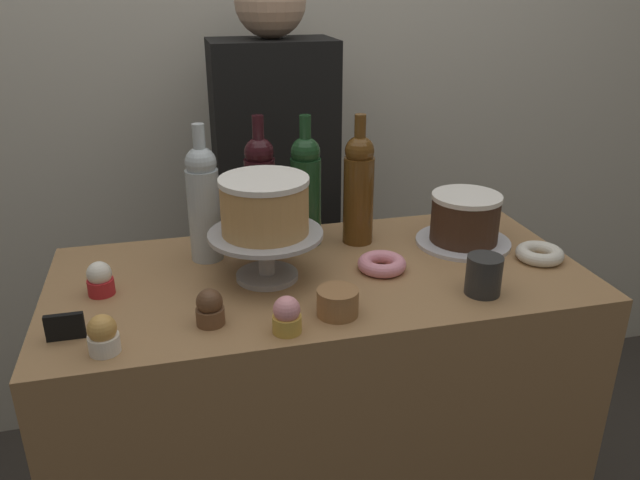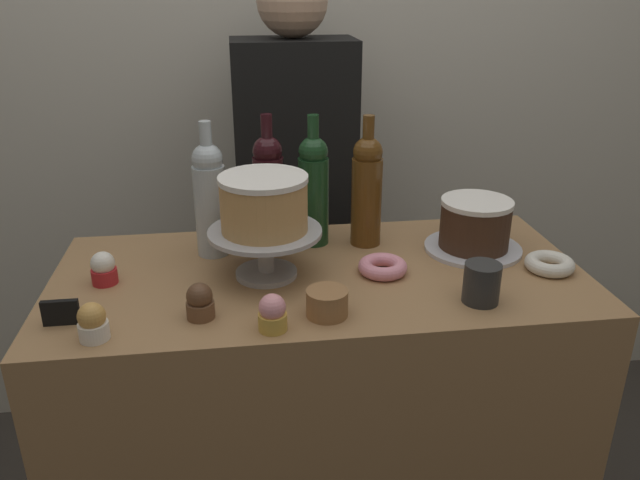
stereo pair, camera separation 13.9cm
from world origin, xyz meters
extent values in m
cube|color=beige|center=(0.00, 0.86, 1.30)|extent=(6.00, 0.05, 2.60)
cube|color=#997047|center=(0.00, 0.00, 0.47)|extent=(1.21, 0.58, 0.94)
cylinder|color=#B2B2B7|center=(-0.12, 0.00, 0.94)|extent=(0.14, 0.14, 0.01)
cylinder|color=#B2B2B7|center=(-0.12, 0.00, 0.99)|extent=(0.04, 0.04, 0.09)
cylinder|color=#B2B2B7|center=(-0.12, 0.00, 1.04)|extent=(0.25, 0.25, 0.01)
cylinder|color=tan|center=(-0.12, 0.00, 1.10)|extent=(0.19, 0.19, 0.11)
cylinder|color=white|center=(-0.12, 0.00, 1.17)|extent=(0.19, 0.19, 0.01)
cylinder|color=silver|center=(0.39, 0.07, 0.94)|extent=(0.24, 0.24, 0.01)
cylinder|color=#3D2619|center=(0.39, 0.07, 1.00)|extent=(0.17, 0.17, 0.11)
cylinder|color=white|center=(0.39, 0.07, 1.06)|extent=(0.17, 0.17, 0.01)
cylinder|color=#B2BCC1|center=(-0.24, 0.14, 1.05)|extent=(0.08, 0.08, 0.22)
sphere|color=#B2BCC1|center=(-0.24, 0.14, 1.17)|extent=(0.07, 0.07, 0.07)
cylinder|color=#B2BCC1|center=(-0.24, 0.14, 1.23)|extent=(0.03, 0.03, 0.08)
cylinder|color=#5B3814|center=(0.14, 0.15, 1.05)|extent=(0.08, 0.08, 0.22)
sphere|color=#5B3814|center=(0.14, 0.15, 1.17)|extent=(0.07, 0.07, 0.07)
cylinder|color=#5B3814|center=(0.14, 0.15, 1.23)|extent=(0.03, 0.03, 0.08)
cylinder|color=black|center=(-0.10, 0.20, 1.05)|extent=(0.08, 0.08, 0.22)
sphere|color=black|center=(-0.10, 0.20, 1.17)|extent=(0.07, 0.07, 0.07)
cylinder|color=black|center=(-0.10, 0.20, 1.23)|extent=(0.03, 0.03, 0.08)
cylinder|color=#193D1E|center=(0.01, 0.18, 1.05)|extent=(0.08, 0.08, 0.22)
sphere|color=#193D1E|center=(0.01, 0.18, 1.17)|extent=(0.07, 0.07, 0.07)
cylinder|color=#193D1E|center=(0.01, 0.18, 1.23)|extent=(0.03, 0.03, 0.08)
cylinder|color=gold|center=(-0.12, -0.24, 0.95)|extent=(0.06, 0.06, 0.03)
sphere|color=pink|center=(-0.12, -0.24, 0.99)|extent=(0.05, 0.05, 0.05)
cylinder|color=brown|center=(-0.26, -0.17, 0.95)|extent=(0.06, 0.06, 0.03)
sphere|color=brown|center=(-0.26, -0.17, 0.99)|extent=(0.05, 0.05, 0.05)
cylinder|color=white|center=(-0.46, -0.23, 0.95)|extent=(0.06, 0.06, 0.03)
sphere|color=#CC9347|center=(-0.46, -0.23, 0.99)|extent=(0.05, 0.05, 0.05)
cylinder|color=red|center=(-0.48, 0.01, 0.95)|extent=(0.06, 0.06, 0.03)
sphere|color=white|center=(-0.48, 0.01, 0.99)|extent=(0.05, 0.05, 0.05)
torus|color=pink|center=(0.14, -0.02, 0.95)|extent=(0.11, 0.11, 0.03)
torus|color=silver|center=(0.52, -0.06, 0.95)|extent=(0.11, 0.11, 0.03)
cylinder|color=olive|center=(-0.01, -0.20, 0.94)|extent=(0.08, 0.08, 0.01)
cylinder|color=olive|center=(-0.01, -0.20, 0.95)|extent=(0.08, 0.08, 0.01)
cylinder|color=olive|center=(-0.01, -0.20, 0.96)|extent=(0.08, 0.08, 0.01)
cylinder|color=olive|center=(-0.01, -0.20, 0.98)|extent=(0.08, 0.08, 0.01)
cylinder|color=olive|center=(-0.01, -0.20, 0.99)|extent=(0.08, 0.08, 0.01)
cube|color=black|center=(-0.53, -0.16, 0.96)|extent=(0.07, 0.01, 0.05)
cylinder|color=#282828|center=(0.31, -0.18, 0.98)|extent=(0.08, 0.08, 0.08)
cube|color=black|center=(0.00, 0.57, 0.42)|extent=(0.28, 0.18, 0.85)
cube|color=black|center=(0.00, 0.57, 1.12)|extent=(0.36, 0.22, 0.55)
sphere|color=tan|center=(0.00, 0.57, 1.50)|extent=(0.20, 0.20, 0.20)
camera|label=1|loc=(-0.31, -1.25, 1.56)|focal=34.92mm
camera|label=2|loc=(-0.17, -1.27, 1.56)|focal=34.92mm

